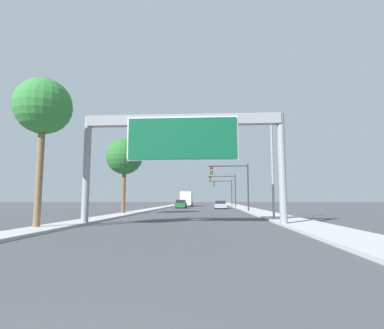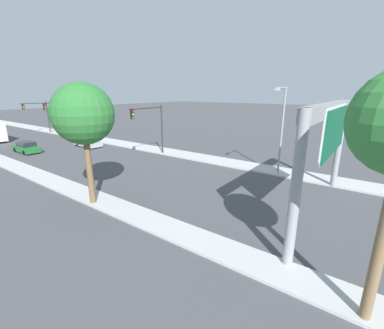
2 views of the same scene
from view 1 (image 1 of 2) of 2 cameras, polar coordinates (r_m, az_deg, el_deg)
The scene contains 12 objects.
sidewalk_right at distance 61.79m, azimuth 9.08°, elevation -7.94°, with size 3.00×120.00×0.15m.
median_strip_left at distance 62.17m, azimuth -4.95°, elevation -7.99°, with size 2.00×120.00×0.15m.
sign_gantry at distance 19.85m, azimuth -1.86°, elevation 5.01°, with size 13.37×0.73×7.27m.
car_mid_center at distance 51.33m, azimuth 5.41°, elevation -7.66°, with size 1.90×4.65×1.35m.
car_mid_left at distance 54.87m, azimuth -2.10°, elevation -7.55°, with size 1.83×4.54×1.50m.
truck_box_primary at distance 67.56m, azimuth -1.04°, elevation -6.56°, with size 2.40×7.09×3.24m.
traffic_light_near_intersection at distance 39.70m, azimuth 8.18°, elevation -2.69°, with size 5.26×0.32×6.29m.
traffic_light_mid_block at distance 59.62m, azimuth 6.58°, elevation -3.90°, with size 5.43×0.32×6.39m.
traffic_light_far_intersection at distance 69.60m, azimuth 6.37°, elevation -4.51°, with size 4.52×0.32×6.04m.
palm_tree_foreground at distance 19.71m, azimuth -26.48°, elevation 9.64°, with size 3.25×3.25×8.68m.
palm_tree_background at distance 34.62m, azimuth -12.73°, elevation 1.45°, with size 4.07×4.07×8.50m.
street_lamp_right at distance 25.01m, azimuth 14.28°, elevation 1.11°, with size 2.62×0.28×8.31m.
Camera 1 is at (1.82, -1.48, 1.70)m, focal length 28.00 mm.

